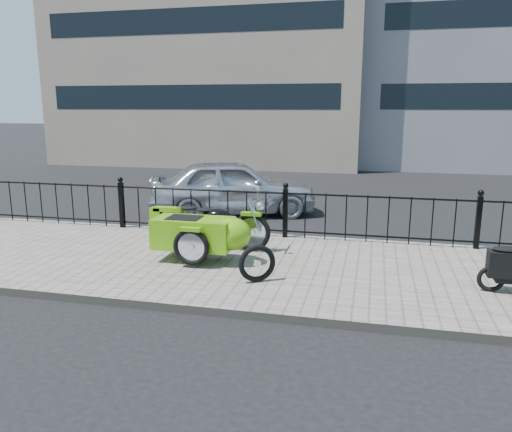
# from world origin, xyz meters

# --- Properties ---
(ground) EXTENTS (120.00, 120.00, 0.00)m
(ground) POSITION_xyz_m (0.00, 0.00, 0.00)
(ground) COLOR black
(ground) RESTS_ON ground
(sidewalk) EXTENTS (30.00, 3.80, 0.12)m
(sidewalk) POSITION_xyz_m (0.00, -0.50, 0.06)
(sidewalk) COLOR #6C665B
(sidewalk) RESTS_ON ground
(curb) EXTENTS (30.00, 0.10, 0.12)m
(curb) POSITION_xyz_m (0.00, 1.44, 0.06)
(curb) COLOR gray
(curb) RESTS_ON ground
(iron_fence) EXTENTS (14.11, 0.11, 1.08)m
(iron_fence) POSITION_xyz_m (0.00, 1.30, 0.59)
(iron_fence) COLOR black
(iron_fence) RESTS_ON sidewalk
(building_tan) EXTENTS (14.00, 8.01, 12.00)m
(building_tan) POSITION_xyz_m (-6.00, 15.99, 6.00)
(building_tan) COLOR gray
(building_tan) RESTS_ON ground
(motorcycle_sidecar) EXTENTS (2.28, 1.48, 0.98)m
(motorcycle_sidecar) POSITION_xyz_m (-1.03, -0.41, 0.59)
(motorcycle_sidecar) COLOR black
(motorcycle_sidecar) RESTS_ON sidewalk
(spare_tire) EXTENTS (0.53, 0.36, 0.56)m
(spare_tire) POSITION_xyz_m (0.05, -1.32, 0.40)
(spare_tire) COLOR black
(spare_tire) RESTS_ON sidewalk
(sedan_car) EXTENTS (4.36, 2.96, 1.38)m
(sedan_car) POSITION_xyz_m (-1.72, 3.62, 0.69)
(sedan_car) COLOR silver
(sedan_car) RESTS_ON ground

